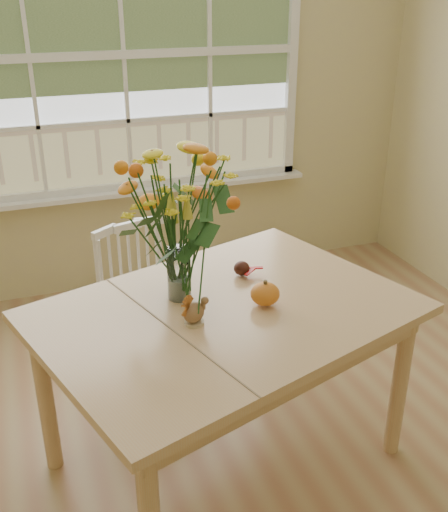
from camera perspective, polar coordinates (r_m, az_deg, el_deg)
name	(u,v)px	position (r m, az deg, el deg)	size (l,w,h in m)	color
wall_back	(125,87)	(3.93, -9.44, 15.56)	(4.00, 0.02, 2.70)	#D7CC89
window	(124,58)	(3.87, -9.52, 18.13)	(2.42, 0.12, 1.74)	silver
dining_table	(226,328)	(2.44, 0.16, -6.85)	(1.68, 1.42, 0.77)	tan
windsor_chair	(140,298)	(3.11, -8.02, -3.96)	(0.48, 0.47, 0.85)	white
flower_vase	(177,223)	(2.34, -4.48, 3.12)	(0.46, 0.46, 0.55)	white
pumpkin	(265,295)	(2.40, 3.93, -3.73)	(0.12, 0.12, 0.09)	orange
turkey_figurine	(194,313)	(2.27, -2.88, -5.40)	(0.12, 0.12, 0.12)	#CCB78C
dark_gourd	(242,269)	(2.64, 1.70, -1.25)	(0.12, 0.07, 0.06)	#38160F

